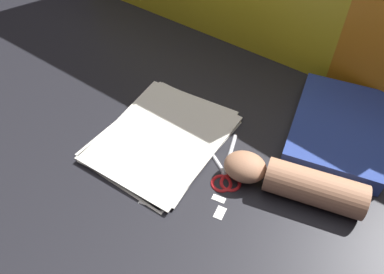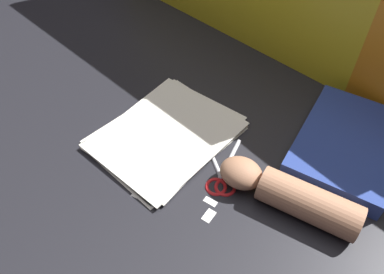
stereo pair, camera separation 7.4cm
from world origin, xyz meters
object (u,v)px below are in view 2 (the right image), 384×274
(paper_stack, at_px, (166,134))
(hand_forearm, at_px, (290,194))
(scissors, at_px, (221,174))
(book_closed, at_px, (348,145))

(paper_stack, distance_m, hand_forearm, 0.30)
(scissors, bearing_deg, paper_stack, -179.69)
(scissors, height_order, hand_forearm, hand_forearm)
(paper_stack, xyz_separation_m, scissors, (0.16, 0.00, -0.00))
(hand_forearm, bearing_deg, book_closed, 84.97)
(scissors, bearing_deg, hand_forearm, 13.59)
(paper_stack, height_order, hand_forearm, hand_forearm)
(book_closed, bearing_deg, paper_stack, -143.30)
(book_closed, bearing_deg, scissors, -123.44)
(paper_stack, distance_m, scissors, 0.16)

